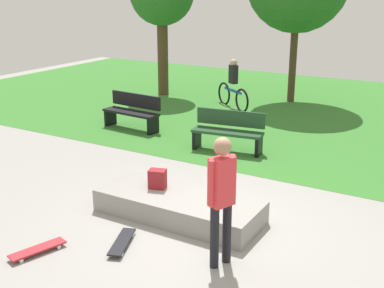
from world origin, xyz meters
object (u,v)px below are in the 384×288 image
at_px(skateboard_by_ledge, 122,242).
at_px(cyclist_on_bicycle, 233,87).
at_px(backpack_on_ledge, 157,179).
at_px(park_bench_by_oak, 133,111).
at_px(park_bench_near_path, 228,130).
at_px(skater_performing_trick, 222,192).
at_px(concrete_ledge, 179,206).
at_px(skateboard_spare, 38,249).

xyz_separation_m(skateboard_by_ledge, cyclist_on_bicycle, (-2.31, 8.46, 0.57)).
bearing_deg(backpack_on_ledge, park_bench_by_oak, 114.17).
relative_size(park_bench_near_path, cyclist_on_bicycle, 1.08).
relative_size(skateboard_by_ledge, park_bench_near_path, 0.50).
xyz_separation_m(skater_performing_trick, skateboard_by_ledge, (-1.45, -0.28, -1.00)).
xyz_separation_m(concrete_ledge, backpack_on_ledge, (-0.48, 0.10, 0.34)).
distance_m(concrete_ledge, skateboard_by_ledge, 1.25).
bearing_deg(park_bench_near_path, skater_performing_trick, -64.98).
height_order(skater_performing_trick, skateboard_by_ledge, skater_performing_trick).
bearing_deg(park_bench_by_oak, skater_performing_trick, -43.50).
relative_size(backpack_on_ledge, cyclist_on_bicycle, 0.21).
height_order(skater_performing_trick, park_bench_near_path, skater_performing_trick).
height_order(skater_performing_trick, cyclist_on_bicycle, skater_performing_trick).
distance_m(backpack_on_ledge, cyclist_on_bicycle, 7.43).
relative_size(skateboard_by_ledge, skateboard_spare, 0.99).
bearing_deg(park_bench_near_path, concrete_ledge, -76.82).
height_order(park_bench_by_oak, cyclist_on_bicycle, cyclist_on_bicycle).
bearing_deg(backpack_on_ledge, cyclist_on_bicycle, 88.59).
distance_m(backpack_on_ledge, skateboard_spare, 2.23).
bearing_deg(park_bench_near_path, cyclist_on_bicycle, 114.30).
height_order(skateboard_by_ledge, park_bench_near_path, park_bench_near_path).
relative_size(concrete_ledge, skateboard_by_ledge, 3.31).
relative_size(skateboard_by_ledge, park_bench_by_oak, 0.50).
height_order(concrete_ledge, cyclist_on_bicycle, cyclist_on_bicycle).
relative_size(concrete_ledge, park_bench_by_oak, 1.66).
distance_m(skateboard_spare, cyclist_on_bicycle, 9.35).
bearing_deg(skateboard_by_ledge, park_bench_by_oak, 125.21).
relative_size(park_bench_near_path, park_bench_by_oak, 1.01).
height_order(skateboard_by_ledge, park_bench_by_oak, park_bench_by_oak).
bearing_deg(skater_performing_trick, concrete_ledge, 142.92).
height_order(park_bench_near_path, cyclist_on_bicycle, cyclist_on_bicycle).
bearing_deg(concrete_ledge, park_bench_by_oak, 134.64).
height_order(backpack_on_ledge, park_bench_near_path, park_bench_near_path).
height_order(concrete_ledge, backpack_on_ledge, backpack_on_ledge).
height_order(backpack_on_ledge, skater_performing_trick, skater_performing_trick).
height_order(backpack_on_ledge, park_bench_by_oak, park_bench_by_oak).
bearing_deg(park_bench_near_path, park_bench_by_oak, 173.01).
bearing_deg(skateboard_by_ledge, backpack_on_ledge, 101.31).
height_order(skateboard_spare, park_bench_near_path, park_bench_near_path).
bearing_deg(concrete_ledge, skater_performing_trick, -37.08).
height_order(skateboard_spare, park_bench_by_oak, park_bench_by_oak).
distance_m(skateboard_spare, park_bench_near_path, 5.46).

